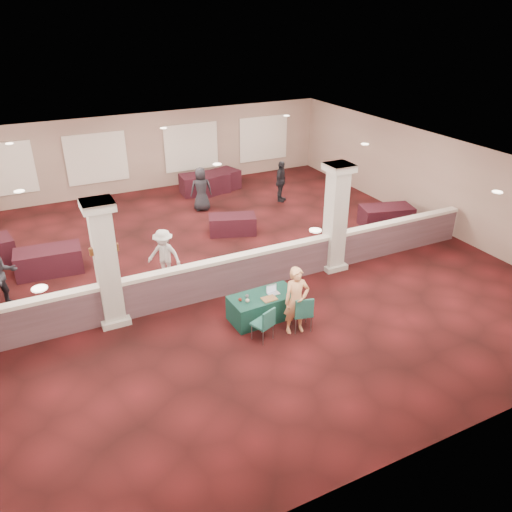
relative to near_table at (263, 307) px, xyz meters
name	(u,v)px	position (x,y,z in m)	size (l,w,h in m)	color
ground	(221,267)	(0.09, 3.00, -0.32)	(16.00, 16.00, 0.00)	#401011
wall_back	(145,152)	(0.09, 11.00, 1.28)	(16.00, 0.04, 3.20)	gray
wall_front	(411,389)	(0.09, -5.00, 1.28)	(16.00, 0.04, 3.20)	gray
wall_right	(430,179)	(8.09, 3.00, 1.28)	(0.04, 16.00, 3.20)	gray
ceiling	(217,164)	(0.09, 3.00, 2.88)	(16.00, 16.00, 0.02)	white
partition_wall	(241,272)	(0.09, 1.50, 0.24)	(15.60, 0.28, 1.10)	#50363C
column_left	(106,263)	(-3.41, 1.50, 1.31)	(0.72, 0.72, 3.20)	beige
column_right	(336,217)	(3.09, 1.50, 1.31)	(0.72, 0.72, 3.20)	beige
sconce_left	(92,252)	(-3.69, 1.50, 1.68)	(0.12, 0.12, 0.18)	brown
sconce_right	(116,247)	(-3.13, 1.50, 1.68)	(0.12, 0.12, 0.18)	brown
near_table	(263,307)	(0.00, 0.00, 0.00)	(1.68, 0.84, 0.65)	#0E332C
conf_chair_main	(303,311)	(0.60, -0.91, 0.23)	(0.56, 0.57, 0.94)	#1E594A
conf_chair_side	(265,322)	(-0.39, -0.87, 0.19)	(0.56, 0.56, 0.87)	#1E594A
woman	(296,301)	(0.44, -0.85, 0.53)	(0.62, 0.41, 1.71)	#FFAD6E
far_table_front_left	(49,261)	(-4.54, 4.92, 0.05)	(1.85, 0.92, 0.75)	black
far_table_front_center	(232,225)	(1.43, 5.13, 0.00)	(1.58, 0.79, 0.64)	black
far_table_front_right	(386,216)	(6.59, 3.30, 0.04)	(1.81, 0.90, 0.73)	black
far_table_back_center	(205,183)	(2.09, 9.50, 0.08)	(1.99, 0.99, 0.81)	black
far_table_back_right	(216,182)	(2.59, 9.46, 0.08)	(2.00, 1.00, 0.81)	black
attendee_a	(0,276)	(-5.78, 3.45, 0.59)	(0.88, 0.49, 1.82)	black
attendee_b	(164,255)	(-1.61, 3.00, 0.45)	(0.99, 0.45, 1.55)	silver
attendee_c	(281,181)	(4.46, 7.19, 0.49)	(0.96, 0.46, 1.63)	black
attendee_d	(201,189)	(1.27, 7.68, 0.51)	(0.82, 0.45, 1.67)	black
laptop_base	(273,293)	(0.27, -0.03, 0.33)	(0.29, 0.20, 0.02)	silver
laptop_screen	(271,288)	(0.26, 0.07, 0.44)	(0.29, 0.01, 0.19)	silver
screen_glow	(271,289)	(0.26, 0.06, 0.42)	(0.27, 0.00, 0.17)	silver
knitting	(269,299)	(0.05, -0.22, 0.34)	(0.35, 0.27, 0.03)	#C96F20
yarn_cream	(247,301)	(-0.48, -0.11, 0.37)	(0.10, 0.10, 0.10)	#BFB09E
yarn_red	(240,300)	(-0.62, 0.02, 0.37)	(0.09, 0.09, 0.09)	maroon
yarn_grey	(247,296)	(-0.40, 0.09, 0.37)	(0.09, 0.09, 0.09)	#56555B
scissors	(288,294)	(0.59, -0.22, 0.33)	(0.11, 0.03, 0.01)	red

